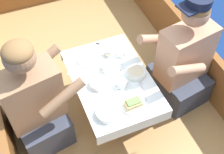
# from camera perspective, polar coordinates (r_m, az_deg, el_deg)

# --- Properties ---
(ground_plane) EXTENTS (60.00, 60.00, 0.00)m
(ground_plane) POSITION_cam_1_polar(r_m,az_deg,el_deg) (2.89, -0.49, -8.02)
(ground_plane) COLOR navy
(boat_deck) EXTENTS (1.74, 3.28, 0.27)m
(boat_deck) POSITION_cam_1_polar(r_m,az_deg,el_deg) (2.78, -0.51, -6.57)
(boat_deck) COLOR #A87F4C
(boat_deck) RESTS_ON ground_plane
(gunwale_port) EXTENTS (0.06, 3.28, 0.42)m
(gunwale_port) POSITION_cam_1_polar(r_m,az_deg,el_deg) (2.45, -19.25, -8.04)
(gunwale_port) COLOR brown
(gunwale_port) RESTS_ON boat_deck
(gunwale_starboard) EXTENTS (0.06, 3.28, 0.42)m
(gunwale_starboard) POSITION_cam_1_polar(r_m,az_deg,el_deg) (2.81, 15.54, 3.00)
(gunwale_starboard) COLOR brown
(gunwale_starboard) RESTS_ON boat_deck
(cockpit_table) EXTENTS (0.55, 0.83, 0.41)m
(cockpit_table) POSITION_cam_1_polar(r_m,az_deg,el_deg) (2.34, 0.00, -1.04)
(cockpit_table) COLOR #B2B2B7
(cockpit_table) RESTS_ON boat_deck
(person_port) EXTENTS (0.57, 0.52, 0.97)m
(person_port) POSITION_cam_1_polar(r_m,az_deg,el_deg) (2.26, -13.84, -4.77)
(person_port) COLOR #333847
(person_port) RESTS_ON boat_deck
(person_starboard) EXTENTS (0.57, 0.51, 1.01)m
(person_starboard) POSITION_cam_1_polar(r_m,az_deg,el_deg) (2.49, 12.79, 2.66)
(person_starboard) COLOR #333847
(person_starboard) RESTS_ON boat_deck
(plate_sandwich) EXTENTS (0.17, 0.17, 0.01)m
(plate_sandwich) POSITION_cam_1_polar(r_m,az_deg,el_deg) (2.16, 3.88, -5.20)
(plate_sandwich) COLOR silver
(plate_sandwich) RESTS_ON cockpit_table
(plate_bread) EXTENTS (0.20, 0.20, 0.01)m
(plate_bread) POSITION_cam_1_polar(r_m,az_deg,el_deg) (2.43, -4.07, 3.36)
(plate_bread) COLOR silver
(plate_bread) RESTS_ON cockpit_table
(sandwich) EXTENTS (0.12, 0.08, 0.05)m
(sandwich) POSITION_cam_1_polar(r_m,az_deg,el_deg) (2.13, 3.92, -4.78)
(sandwich) COLOR #E0BC7F
(sandwich) RESTS_ON plate_sandwich
(bowl_port_near) EXTENTS (0.14, 0.14, 0.04)m
(bowl_port_near) POSITION_cam_1_polar(r_m,az_deg,el_deg) (2.34, -0.21, 1.80)
(bowl_port_near) COLOR silver
(bowl_port_near) RESTS_ON cockpit_table
(bowl_starboard_near) EXTENTS (0.15, 0.15, 0.04)m
(bowl_starboard_near) POSITION_cam_1_polar(r_m,az_deg,el_deg) (2.09, -0.92, -6.62)
(bowl_starboard_near) COLOR silver
(bowl_starboard_near) RESTS_ON cockpit_table
(bowl_center_far) EXTENTS (0.14, 0.14, 0.04)m
(bowl_center_far) POSITION_cam_1_polar(r_m,az_deg,el_deg) (2.25, -2.43, -1.08)
(bowl_center_far) COLOR silver
(bowl_center_far) RESTS_ON cockpit_table
(bowl_port_far) EXTENTS (0.14, 0.14, 0.04)m
(bowl_port_far) POSITION_cam_1_polar(r_m,az_deg,el_deg) (2.32, 4.42, 0.81)
(bowl_port_far) COLOR silver
(bowl_port_far) RESTS_ON cockpit_table
(coffee_cup_port) EXTENTS (0.10, 0.07, 0.05)m
(coffee_cup_port) POSITION_cam_1_polar(r_m,az_deg,el_deg) (2.44, 1.95, 4.43)
(coffee_cup_port) COLOR silver
(coffee_cup_port) RESTS_ON cockpit_table
(coffee_cup_starboard) EXTENTS (0.10, 0.07, 0.06)m
(coffee_cup_starboard) POSITION_cam_1_polar(r_m,az_deg,el_deg) (2.24, 1.79, -1.17)
(coffee_cup_starboard) COLOR silver
(coffee_cup_starboard) RESTS_ON cockpit_table
(tin_can) EXTENTS (0.07, 0.07, 0.05)m
(tin_can) POSITION_cam_1_polar(r_m,az_deg,el_deg) (2.44, -0.60, 4.51)
(tin_can) COLOR silver
(tin_can) RESTS_ON cockpit_table
(utensil_fork_port) EXTENTS (0.13, 0.14, 0.00)m
(utensil_fork_port) POSITION_cam_1_polar(r_m,az_deg,el_deg) (2.53, -1.62, 5.73)
(utensil_fork_port) COLOR silver
(utensil_fork_port) RESTS_ON cockpit_table
(utensil_spoon_starboard) EXTENTS (0.14, 0.12, 0.01)m
(utensil_spoon_starboard) POSITION_cam_1_polar(r_m,az_deg,el_deg) (2.34, -6.87, 0.36)
(utensil_spoon_starboard) COLOR silver
(utensil_spoon_starboard) RESTS_ON cockpit_table
(utensil_knife_starboard) EXTENTS (0.09, 0.16, 0.00)m
(utensil_knife_starboard) POSITION_cam_1_polar(r_m,az_deg,el_deg) (2.52, 0.53, 5.39)
(utensil_knife_starboard) COLOR silver
(utensil_knife_starboard) RESTS_ON cockpit_table
(utensil_spoon_port) EXTENTS (0.05, 0.17, 0.01)m
(utensil_spoon_port) POSITION_cam_1_polar(r_m,az_deg,el_deg) (2.25, 5.54, -2.02)
(utensil_spoon_port) COLOR silver
(utensil_spoon_port) RESTS_ON cockpit_table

